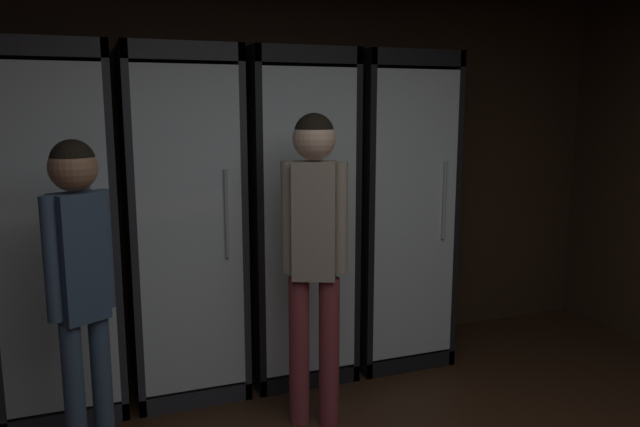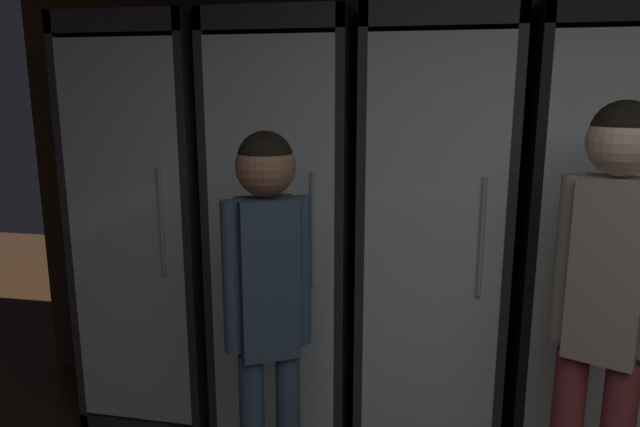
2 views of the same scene
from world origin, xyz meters
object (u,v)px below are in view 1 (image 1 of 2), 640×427
at_px(cooler_left, 56,234).
at_px(cooler_far_right, 390,212).
at_px(shopper_far, 314,237).
at_px(shopper_near, 80,266).
at_px(cooler_center, 182,226).
at_px(cooler_right, 292,218).

height_order(cooler_left, cooler_far_right, same).
bearing_deg(cooler_far_right, shopper_far, -137.97).
xyz_separation_m(shopper_near, shopper_far, (1.16, 0.11, 0.03)).
height_order(shopper_near, shopper_far, shopper_far).
relative_size(cooler_center, shopper_near, 1.30).
bearing_deg(cooler_right, cooler_left, -179.98).
bearing_deg(cooler_left, cooler_far_right, -0.03).
distance_m(cooler_left, cooler_far_right, 2.11).
relative_size(cooler_far_right, shopper_far, 1.22).
bearing_deg(shopper_far, cooler_far_right, 42.03).
bearing_deg(shopper_near, cooler_center, 55.97).
bearing_deg(shopper_far, shopper_near, -174.80).
relative_size(cooler_far_right, shopper_near, 1.30).
bearing_deg(cooler_right, cooler_center, -179.97).
distance_m(cooler_right, cooler_far_right, 0.70).
bearing_deg(cooler_center, shopper_near, -124.03).
relative_size(cooler_right, shopper_near, 1.30).
bearing_deg(shopper_near, shopper_far, 5.20).
height_order(cooler_left, shopper_near, cooler_left).
distance_m(shopper_near, shopper_far, 1.16).
height_order(cooler_center, cooler_far_right, same).
xyz_separation_m(cooler_center, shopper_near, (-0.57, -0.85, 0.01)).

